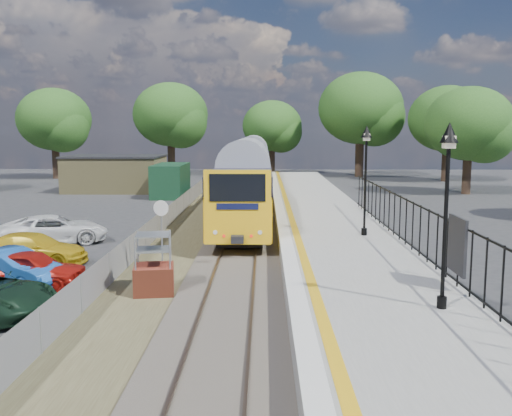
{
  "coord_description": "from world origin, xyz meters",
  "views": [
    {
      "loc": [
        1.07,
        -17.81,
        5.3
      ],
      "look_at": [
        0.72,
        6.36,
        2.0
      ],
      "focal_mm": 40.0,
      "sensor_mm": 36.0,
      "label": 1
    }
  ],
  "objects_px": {
    "speed_sign": "(161,225)",
    "car_yellow": "(33,249)",
    "car_red": "(29,269)",
    "brick_plinth": "(154,265)",
    "victorian_lamp_north": "(366,155)",
    "car_white": "(54,229)",
    "victorian_lamp_south": "(448,172)",
    "car_blue": "(11,268)",
    "train": "(250,170)"
  },
  "relations": [
    {
      "from": "car_red",
      "to": "train",
      "type": "bearing_deg",
      "value": -12.68
    },
    {
      "from": "car_red",
      "to": "car_yellow",
      "type": "distance_m",
      "value": 3.57
    },
    {
      "from": "speed_sign",
      "to": "car_blue",
      "type": "bearing_deg",
      "value": -152.47
    },
    {
      "from": "car_red",
      "to": "car_yellow",
      "type": "height_order",
      "value": "car_red"
    },
    {
      "from": "victorian_lamp_south",
      "to": "car_red",
      "type": "bearing_deg",
      "value": 158.42
    },
    {
      "from": "victorian_lamp_south",
      "to": "victorian_lamp_north",
      "type": "relative_size",
      "value": 1.0
    },
    {
      "from": "victorian_lamp_north",
      "to": "car_yellow",
      "type": "relative_size",
      "value": 1.07
    },
    {
      "from": "speed_sign",
      "to": "car_yellow",
      "type": "xyz_separation_m",
      "value": [
        -5.47,
        1.82,
        -1.29
      ]
    },
    {
      "from": "victorian_lamp_south",
      "to": "victorian_lamp_north",
      "type": "distance_m",
      "value": 10.0
    },
    {
      "from": "car_red",
      "to": "victorian_lamp_south",
      "type": "bearing_deg",
      "value": -108.4
    },
    {
      "from": "brick_plinth",
      "to": "car_blue",
      "type": "height_order",
      "value": "brick_plinth"
    },
    {
      "from": "victorian_lamp_south",
      "to": "speed_sign",
      "type": "bearing_deg",
      "value": 141.63
    },
    {
      "from": "victorian_lamp_south",
      "to": "car_white",
      "type": "xyz_separation_m",
      "value": [
        -14.32,
        12.45,
        -3.62
      ]
    },
    {
      "from": "car_blue",
      "to": "car_yellow",
      "type": "relative_size",
      "value": 0.91
    },
    {
      "from": "brick_plinth",
      "to": "car_white",
      "type": "distance_m",
      "value": 10.46
    },
    {
      "from": "car_white",
      "to": "speed_sign",
      "type": "bearing_deg",
      "value": -153.91
    },
    {
      "from": "victorian_lamp_north",
      "to": "speed_sign",
      "type": "bearing_deg",
      "value": -155.92
    },
    {
      "from": "brick_plinth",
      "to": "train",
      "type": "bearing_deg",
      "value": 84.3
    },
    {
      "from": "car_white",
      "to": "train",
      "type": "bearing_deg",
      "value": -47.49
    },
    {
      "from": "victorian_lamp_south",
      "to": "car_yellow",
      "type": "bearing_deg",
      "value": 148.73
    },
    {
      "from": "victorian_lamp_south",
      "to": "victorian_lamp_north",
      "type": "xyz_separation_m",
      "value": [
        -0.2,
        10.0,
        0.0
      ]
    },
    {
      "from": "victorian_lamp_south",
      "to": "car_blue",
      "type": "relative_size",
      "value": 1.18
    },
    {
      "from": "victorian_lamp_south",
      "to": "car_blue",
      "type": "bearing_deg",
      "value": 158.95
    },
    {
      "from": "speed_sign",
      "to": "car_red",
      "type": "xyz_separation_m",
      "value": [
        -4.26,
        -1.54,
        -1.26
      ]
    },
    {
      "from": "brick_plinth",
      "to": "car_blue",
      "type": "distance_m",
      "value": 5.14
    },
    {
      "from": "victorian_lamp_south",
      "to": "car_yellow",
      "type": "xyz_separation_m",
      "value": [
        -13.61,
        8.27,
        -3.68
      ]
    },
    {
      "from": "car_yellow",
      "to": "speed_sign",
      "type": "bearing_deg",
      "value": -104.46
    },
    {
      "from": "victorian_lamp_north",
      "to": "car_yellow",
      "type": "xyz_separation_m",
      "value": [
        -13.41,
        -1.73,
        -3.68
      ]
    },
    {
      "from": "car_yellow",
      "to": "brick_plinth",
      "type": "bearing_deg",
      "value": -122.54
    },
    {
      "from": "train",
      "to": "speed_sign",
      "type": "xyz_separation_m",
      "value": [
        -2.65,
        -22.74,
        -0.43
      ]
    },
    {
      "from": "speed_sign",
      "to": "car_red",
      "type": "relative_size",
      "value": 0.74
    },
    {
      "from": "car_red",
      "to": "brick_plinth",
      "type": "bearing_deg",
      "value": -96.95
    },
    {
      "from": "car_red",
      "to": "victorian_lamp_north",
      "type": "bearing_deg",
      "value": -64.15
    },
    {
      "from": "victorian_lamp_south",
      "to": "car_blue",
      "type": "height_order",
      "value": "victorian_lamp_south"
    },
    {
      "from": "speed_sign",
      "to": "car_white",
      "type": "xyz_separation_m",
      "value": [
        -6.17,
        6.0,
        -1.23
      ]
    },
    {
      "from": "train",
      "to": "car_yellow",
      "type": "bearing_deg",
      "value": -111.2
    },
    {
      "from": "speed_sign",
      "to": "train",
      "type": "bearing_deg",
      "value": 94.66
    },
    {
      "from": "car_red",
      "to": "car_white",
      "type": "bearing_deg",
      "value": 17.43
    },
    {
      "from": "victorian_lamp_south",
      "to": "train",
      "type": "height_order",
      "value": "victorian_lamp_south"
    },
    {
      "from": "victorian_lamp_north",
      "to": "train",
      "type": "xyz_separation_m",
      "value": [
        -5.3,
        19.19,
        -1.96
      ]
    },
    {
      "from": "car_blue",
      "to": "car_white",
      "type": "height_order",
      "value": "car_white"
    },
    {
      "from": "speed_sign",
      "to": "car_yellow",
      "type": "height_order",
      "value": "speed_sign"
    },
    {
      "from": "victorian_lamp_north",
      "to": "car_white",
      "type": "distance_m",
      "value": 14.78
    },
    {
      "from": "car_blue",
      "to": "victorian_lamp_south",
      "type": "bearing_deg",
      "value": -87.54
    },
    {
      "from": "victorian_lamp_north",
      "to": "speed_sign",
      "type": "distance_m",
      "value": 9.02
    },
    {
      "from": "victorian_lamp_south",
      "to": "brick_plinth",
      "type": "relative_size",
      "value": 2.26
    },
    {
      "from": "car_blue",
      "to": "car_yellow",
      "type": "distance_m",
      "value": 3.29
    },
    {
      "from": "car_red",
      "to": "car_white",
      "type": "height_order",
      "value": "car_white"
    },
    {
      "from": "train",
      "to": "car_red",
      "type": "xyz_separation_m",
      "value": [
        -6.9,
        -24.28,
        -1.69
      ]
    },
    {
      "from": "victorian_lamp_south",
      "to": "car_white",
      "type": "relative_size",
      "value": 0.94
    }
  ]
}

